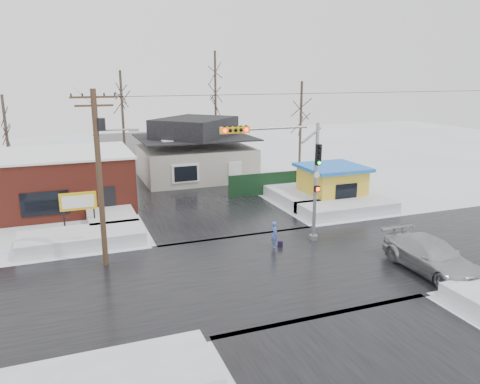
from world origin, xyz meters
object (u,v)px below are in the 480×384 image
object	(u,v)px
traffic_signal	(292,168)
utility_pole	(100,169)
car	(431,256)
kiosk	(332,184)
pedestrian	(275,235)
marquee_sign	(78,202)

from	to	relation	value
traffic_signal	utility_pole	xyz separation A→B (m)	(-10.36, 0.53, 0.57)
traffic_signal	car	xyz separation A→B (m)	(4.74, -6.16, -3.71)
utility_pole	car	world-z (taller)	utility_pole
kiosk	pedestrian	xyz separation A→B (m)	(-8.20, -7.28, -0.70)
kiosk	utility_pole	bearing A→B (deg)	-159.56
kiosk	pedestrian	distance (m)	10.99
utility_pole	pedestrian	size ratio (longest dim) A/B	5.91
pedestrian	car	distance (m)	8.33
utility_pole	marquee_sign	bearing A→B (deg)	100.13
kiosk	car	size ratio (longest dim) A/B	0.81
car	kiosk	bearing A→B (deg)	80.18
utility_pole	marquee_sign	size ratio (longest dim) A/B	3.53
traffic_signal	car	bearing A→B (deg)	-52.42
traffic_signal	kiosk	world-z (taller)	traffic_signal
marquee_sign	pedestrian	distance (m)	12.38
marquee_sign	pedestrian	size ratio (longest dim) A/B	1.68
kiosk	pedestrian	size ratio (longest dim) A/B	3.02
traffic_signal	kiosk	size ratio (longest dim) A/B	1.52
kiosk	car	world-z (taller)	kiosk
utility_pole	car	distance (m)	17.06
pedestrian	car	bearing A→B (deg)	-117.22
traffic_signal	utility_pole	distance (m)	10.39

